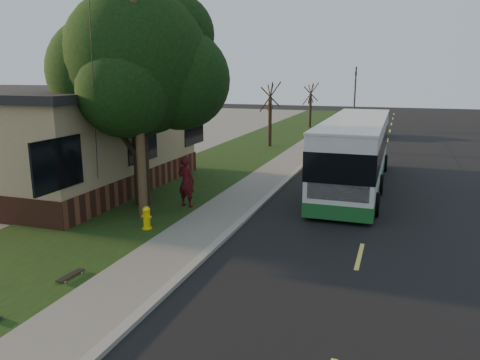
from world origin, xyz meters
The scene contains 17 objects.
ground centered at (0.00, 0.00, 0.00)m, with size 120.00×120.00×0.00m, color black.
road centered at (4.00, 10.00, 0.01)m, with size 8.00×80.00×0.01m, color black.
curb centered at (0.00, 10.00, 0.06)m, with size 0.25×80.00×0.12m, color gray.
sidewalk centered at (-1.00, 10.00, 0.04)m, with size 2.00×80.00×0.08m, color slate.
grass_verge centered at (-4.50, 10.00, 0.04)m, with size 5.00×80.00×0.07m, color black.
building_lot centered at (-14.50, 10.00, 0.02)m, with size 15.00×80.00×0.04m, color slate.
fire_hydrant centered at (-2.60, 0.00, 0.43)m, with size 0.32×0.32×0.74m.
utility_pole centered at (-3.31, 0.99, 4.63)m, with size 2.86×3.21×9.07m.
leafy_tree centered at (-4.17, 2.65, 5.17)m, with size 6.30×6.00×7.80m.
bare_tree_near centered at (-3.50, 18.00, 2.15)m, with size 1.38×1.21×4.31m.
bare_tree_far centered at (-3.00, 30.00, 2.00)m, with size 1.38×1.21×4.03m.
traffic_signal centered at (0.50, 34.00, 3.16)m, with size 0.18×0.22×5.50m.
transit_bus centered at (3.03, 8.05, 1.61)m, with size 2.57×11.15×3.02m.
skateboarder centered at (-2.50, 2.75, 1.02)m, with size 0.69×0.45×1.90m, color #460E12.
skateboard_main centered at (-2.50, -3.83, 0.13)m, with size 0.25×0.82×0.08m.
dumpster centered at (-8.23, 8.65, 0.76)m, with size 1.99×1.82×1.43m.
distant_car centered at (2.84, 25.56, 0.69)m, with size 1.63×4.05×1.38m, color black.
Camera 1 is at (4.79, -12.44, 4.91)m, focal length 35.00 mm.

